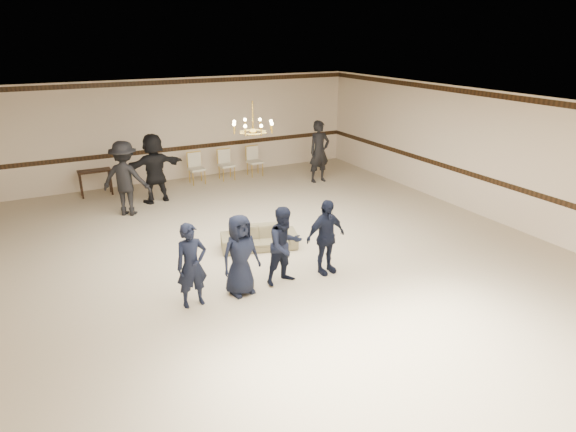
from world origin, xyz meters
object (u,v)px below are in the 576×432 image
object	(u,v)px
boy_a	(192,265)
boy_b	(240,255)
boy_c	(285,246)
settee	(259,238)
console_table	(96,183)
boy_d	(326,237)
adult_mid	(154,168)
banquet_chair_mid	(227,165)
banquet_chair_right	(255,161)
chandelier	(253,117)
adult_right	(319,152)
banquet_chair_left	(197,169)
adult_left	(125,179)

from	to	relation	value
boy_a	boy_b	size ratio (longest dim) A/B	1.00
boy_a	boy_c	distance (m)	1.80
boy_c	settee	world-z (taller)	boy_c
boy_c	console_table	bearing A→B (deg)	101.19
boy_d	adult_mid	bearing A→B (deg)	101.99
adult_mid	settee	bearing A→B (deg)	97.30
boy_c	banquet_chair_mid	world-z (taller)	boy_c
boy_b	boy_d	distance (m)	1.80
boy_d	banquet_chair_right	size ratio (longest dim) A/B	1.58
chandelier	banquet_chair_mid	distance (m)	5.85
boy_d	banquet_chair_mid	size ratio (longest dim) A/B	1.58
boy_a	adult_right	size ratio (longest dim) A/B	0.78
banquet_chair_right	console_table	bearing A→B (deg)	174.21
banquet_chair_right	boy_d	bearing A→B (deg)	-106.29
chandelier	settee	bearing A→B (deg)	-96.69
boy_a	console_table	distance (m)	7.36
adult_right	adult_mid	bearing A→B (deg)	173.64
settee	banquet_chair_right	world-z (taller)	banquet_chair_right
chandelier	banquet_chair_right	xyz separation A→B (m)	(2.27, 5.19, -2.39)
boy_a	settee	xyz separation A→B (m)	(2.01, 1.68, -0.52)
chandelier	boy_a	world-z (taller)	chandelier
boy_b	adult_mid	size ratio (longest dim) A/B	0.78
boy_b	boy_c	distance (m)	0.90
banquet_chair_left	banquet_chair_right	size ratio (longest dim) A/B	1.00
boy_c	console_table	size ratio (longest dim) A/B	1.67
banquet_chair_right	console_table	distance (m)	5.00
adult_right	adult_left	bearing A→B (deg)	-179.01
adult_right	banquet_chair_mid	xyz separation A→B (m)	(-2.54, 1.58, -0.49)
boy_b	adult_mid	bearing A→B (deg)	82.42
settee	boy_d	bearing A→B (deg)	-51.92
chandelier	console_table	xyz separation A→B (m)	(-2.73, 5.39, -2.49)
banquet_chair_mid	adult_mid	bearing A→B (deg)	-157.19
adult_mid	banquet_chair_mid	distance (m)	2.86
boy_b	banquet_chair_right	distance (m)	7.90
chandelier	boy_d	bearing A→B (deg)	-71.18
boy_a	boy_b	bearing A→B (deg)	-3.30
boy_b	boy_c	xyz separation A→B (m)	(0.90, 0.00, 0.00)
adult_mid	banquet_chair_right	bearing A→B (deg)	-170.80
boy_a	settee	size ratio (longest dim) A/B	0.92
banquet_chair_left	banquet_chair_mid	world-z (taller)	same
banquet_chair_left	boy_c	bearing A→B (deg)	-96.58
boy_b	banquet_chair_mid	bearing A→B (deg)	62.30
banquet_chair_right	banquet_chair_mid	bearing A→B (deg)	176.50
banquet_chair_left	console_table	bearing A→B (deg)	173.75
boy_c	banquet_chair_left	world-z (taller)	boy_c
settee	adult_right	xyz separation A→B (m)	(3.84, 3.87, 0.73)
settee	adult_left	distance (m)	4.23
boy_d	settee	bearing A→B (deg)	106.20
banquet_chair_right	boy_a	bearing A→B (deg)	-124.72
boy_a	banquet_chair_left	distance (m)	7.49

